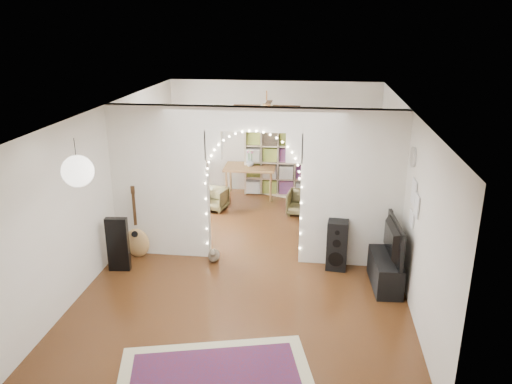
# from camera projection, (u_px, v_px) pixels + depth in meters

# --- Properties ---
(floor) EXTENTS (7.50, 7.50, 0.00)m
(floor) POSITION_uv_depth(u_px,v_px,m) (254.00, 257.00, 8.96)
(floor) COLOR black
(floor) RESTS_ON ground
(ceiling) EXTENTS (5.00, 7.50, 0.02)m
(ceiling) POSITION_uv_depth(u_px,v_px,m) (254.00, 107.00, 8.08)
(ceiling) COLOR white
(ceiling) RESTS_ON wall_back
(wall_back) EXTENTS (5.00, 0.02, 2.70)m
(wall_back) POSITION_uv_depth(u_px,v_px,m) (274.00, 137.00, 12.04)
(wall_back) COLOR silver
(wall_back) RESTS_ON floor
(wall_front) EXTENTS (5.00, 0.02, 2.70)m
(wall_front) POSITION_uv_depth(u_px,v_px,m) (206.00, 302.00, 5.01)
(wall_front) COLOR silver
(wall_front) RESTS_ON floor
(wall_left) EXTENTS (0.02, 7.50, 2.70)m
(wall_left) POSITION_uv_depth(u_px,v_px,m) (114.00, 180.00, 8.82)
(wall_left) COLOR silver
(wall_left) RESTS_ON floor
(wall_right) EXTENTS (0.02, 7.50, 2.70)m
(wall_right) POSITION_uv_depth(u_px,v_px,m) (404.00, 192.00, 8.23)
(wall_right) COLOR silver
(wall_right) RESTS_ON floor
(divider_wall) EXTENTS (5.00, 0.20, 2.70)m
(divider_wall) POSITION_uv_depth(u_px,v_px,m) (254.00, 182.00, 8.50)
(divider_wall) COLOR silver
(divider_wall) RESTS_ON floor
(fairy_lights) EXTENTS (1.64, 0.04, 1.60)m
(fairy_lights) POSITION_uv_depth(u_px,v_px,m) (253.00, 177.00, 8.34)
(fairy_lights) COLOR #FFEABF
(fairy_lights) RESTS_ON divider_wall
(window) EXTENTS (0.04, 1.20, 1.40)m
(window) POSITION_uv_depth(u_px,v_px,m) (148.00, 148.00, 10.46)
(window) COLOR white
(window) RESTS_ON wall_left
(wall_clock) EXTENTS (0.03, 0.31, 0.31)m
(wall_clock) POSITION_uv_depth(u_px,v_px,m) (414.00, 157.00, 7.42)
(wall_clock) COLOR white
(wall_clock) RESTS_ON wall_right
(picture_frames) EXTENTS (0.02, 0.50, 0.70)m
(picture_frames) POSITION_uv_depth(u_px,v_px,m) (414.00, 204.00, 7.24)
(picture_frames) COLOR white
(picture_frames) RESTS_ON wall_right
(paper_lantern) EXTENTS (0.40, 0.40, 0.40)m
(paper_lantern) POSITION_uv_depth(u_px,v_px,m) (78.00, 171.00, 6.21)
(paper_lantern) COLOR white
(paper_lantern) RESTS_ON ceiling
(ceiling_fan) EXTENTS (1.10, 1.10, 0.30)m
(ceiling_fan) POSITION_uv_depth(u_px,v_px,m) (267.00, 106.00, 10.06)
(ceiling_fan) COLOR #A86E38
(ceiling_fan) RESTS_ON ceiling
(guitar_case) EXTENTS (0.37, 0.15, 0.95)m
(guitar_case) POSITION_uv_depth(u_px,v_px,m) (118.00, 244.00, 8.35)
(guitar_case) COLOR black
(guitar_case) RESTS_ON floor
(acoustic_guitar) EXTENTS (0.48, 0.26, 1.14)m
(acoustic_guitar) POSITION_uv_depth(u_px,v_px,m) (136.00, 231.00, 8.81)
(acoustic_guitar) COLOR tan
(acoustic_guitar) RESTS_ON floor
(tabby_cat) EXTENTS (0.23, 0.47, 0.31)m
(tabby_cat) POSITION_uv_depth(u_px,v_px,m) (214.00, 255.00, 8.75)
(tabby_cat) COLOR brown
(tabby_cat) RESTS_ON floor
(floor_speaker) EXTENTS (0.37, 0.33, 0.87)m
(floor_speaker) POSITION_uv_depth(u_px,v_px,m) (337.00, 245.00, 8.41)
(floor_speaker) COLOR black
(floor_speaker) RESTS_ON floor
(media_console) EXTENTS (0.47, 1.02, 0.50)m
(media_console) POSITION_uv_depth(u_px,v_px,m) (385.00, 272.00, 7.91)
(media_console) COLOR black
(media_console) RESTS_ON floor
(tv) EXTENTS (0.21, 1.08, 0.62)m
(tv) POSITION_uv_depth(u_px,v_px,m) (388.00, 239.00, 7.73)
(tv) COLOR black
(tv) RESTS_ON media_console
(bookcase) EXTENTS (1.64, 0.94, 1.64)m
(bookcase) POSITION_uv_depth(u_px,v_px,m) (278.00, 161.00, 11.96)
(bookcase) COLOR beige
(bookcase) RESTS_ON floor
(dining_table) EXTENTS (1.22, 0.83, 0.76)m
(dining_table) POSITION_uv_depth(u_px,v_px,m) (250.00, 169.00, 11.84)
(dining_table) COLOR brown
(dining_table) RESTS_ON floor
(flower_vase) EXTENTS (0.19, 0.19, 0.19)m
(flower_vase) POSITION_uv_depth(u_px,v_px,m) (250.00, 162.00, 11.78)
(flower_vase) COLOR white
(flower_vase) RESTS_ON dining_table
(dining_chair_left) EXTENTS (0.64, 0.65, 0.50)m
(dining_chair_left) POSITION_uv_depth(u_px,v_px,m) (214.00, 199.00, 11.14)
(dining_chair_left) COLOR brown
(dining_chair_left) RESTS_ON floor
(dining_chair_right) EXTENTS (0.63, 0.65, 0.52)m
(dining_chair_right) POSITION_uv_depth(u_px,v_px,m) (301.00, 203.00, 10.88)
(dining_chair_right) COLOR brown
(dining_chair_right) RESTS_ON floor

